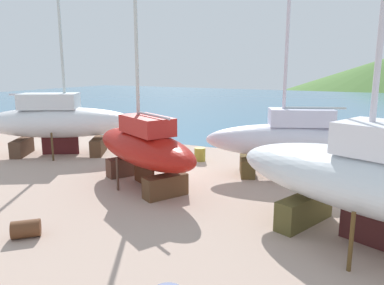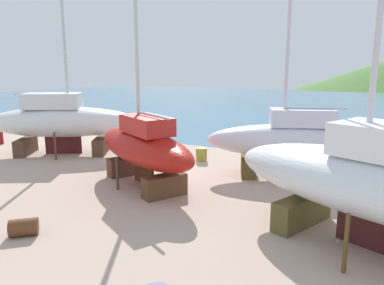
# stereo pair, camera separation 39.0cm
# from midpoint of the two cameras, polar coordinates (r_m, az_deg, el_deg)

# --- Properties ---
(ground_plane) EXTENTS (47.19, 47.19, 0.00)m
(ground_plane) POSITION_cam_midpoint_polar(r_m,az_deg,el_deg) (15.85, -13.47, -9.09)
(ground_plane) COLOR tan
(sea_water) EXTENTS (134.98, 67.41, 0.01)m
(sea_water) POSITION_cam_midpoint_polar(r_m,az_deg,el_deg) (57.73, 17.55, 5.56)
(sea_water) COLOR teal
(sea_water) RESTS_ON ground
(sailboat_far_slipway) EXTENTS (9.75, 7.59, 13.98)m
(sailboat_far_slipway) POSITION_cam_midpoint_polar(r_m,az_deg,el_deg) (24.93, -20.41, 3.10)
(sailboat_far_slipway) COLOR #503522
(sailboat_far_slipway) RESTS_ON ground
(sailboat_large_starboard) EXTENTS (8.14, 5.81, 12.26)m
(sailboat_large_starboard) POSITION_cam_midpoint_polar(r_m,az_deg,el_deg) (17.35, -8.13, -0.67)
(sailboat_large_starboard) COLOR #533226
(sailboat_large_starboard) RESTS_ON ground
(sailboat_mid_port) EXTENTS (8.86, 5.49, 13.42)m
(sailboat_mid_port) POSITION_cam_midpoint_polar(r_m,az_deg,el_deg) (19.32, 14.57, 0.49)
(sailboat_mid_port) COLOR brown
(sailboat_mid_port) RESTS_ON ground
(barrel_rust_near) EXTENTS (0.83, 0.83, 0.79)m
(barrel_rust_near) POSITION_cam_midpoint_polar(r_m,az_deg,el_deg) (22.03, 0.71, -1.84)
(barrel_rust_near) COLOR olive
(barrel_rust_near) RESTS_ON ground
(barrel_tar_black) EXTENTS (1.04, 1.04, 0.58)m
(barrel_tar_black) POSITION_cam_midpoint_polar(r_m,az_deg,el_deg) (13.66, -25.02, -12.00)
(barrel_tar_black) COLOR #59321B
(barrel_tar_black) RESTS_ON ground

